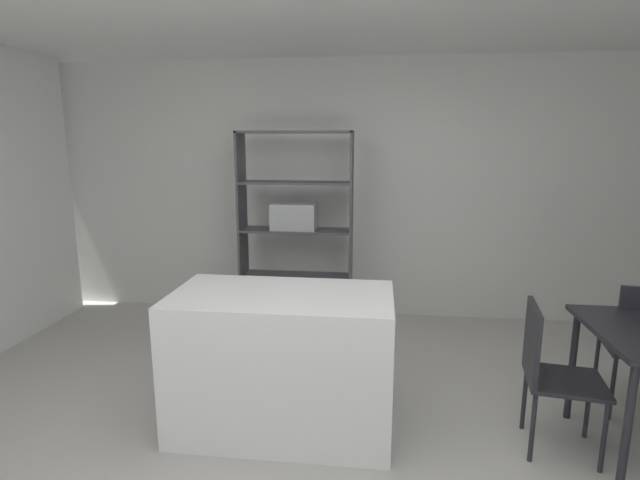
# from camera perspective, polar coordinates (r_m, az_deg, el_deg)

# --- Properties ---
(ground_plane) EXTENTS (9.99, 9.99, 0.00)m
(ground_plane) POSITION_cam_1_polar(r_m,az_deg,el_deg) (3.07, -0.81, -25.34)
(ground_plane) COLOR beige
(back_partition) EXTENTS (7.26, 0.06, 2.67)m
(back_partition) POSITION_cam_1_polar(r_m,az_deg,el_deg) (5.13, 3.22, 5.85)
(back_partition) COLOR silver
(back_partition) RESTS_ON ground_plane
(kitchen_island) EXTENTS (1.39, 0.75, 0.91)m
(kitchen_island) POSITION_cam_1_polar(r_m,az_deg,el_deg) (3.22, -4.42, -14.02)
(kitchen_island) COLOR white
(kitchen_island) RESTS_ON ground_plane
(open_bookshelf) EXTENTS (1.12, 0.32, 1.94)m
(open_bookshelf) POSITION_cam_1_polar(r_m,az_deg,el_deg) (4.85, -3.27, 0.72)
(open_bookshelf) COLOR #4C4C51
(open_bookshelf) RESTS_ON ground_plane
(dining_chair_island_side) EXTENTS (0.48, 0.46, 0.90)m
(dining_chair_island_side) POSITION_cam_1_polar(r_m,az_deg,el_deg) (3.27, 25.35, -13.29)
(dining_chair_island_side) COLOR #232328
(dining_chair_island_side) RESTS_ON ground_plane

